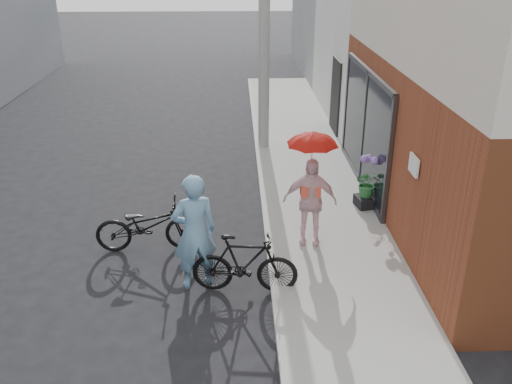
{
  "coord_description": "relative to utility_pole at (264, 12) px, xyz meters",
  "views": [
    {
      "loc": [
        0.38,
        -7.6,
        4.95
      ],
      "look_at": [
        0.7,
        0.86,
        1.1
      ],
      "focal_mm": 38.0,
      "sensor_mm": 36.0,
      "label": 1
    }
  ],
  "objects": [
    {
      "name": "utility_pole",
      "position": [
        0.0,
        0.0,
        0.0
      ],
      "size": [
        0.28,
        0.28,
        7.0
      ],
      "primitive_type": "cylinder",
      "color": "#9E9E99",
      "rests_on": "ground"
    },
    {
      "name": "bike_left",
      "position": [
        -2.3,
        -5.13,
        -3.02
      ],
      "size": [
        1.86,
        0.73,
        0.96
      ],
      "primitive_type": "imported",
      "rotation": [
        0.0,
        0.0,
        1.62
      ],
      "color": "black",
      "rests_on": "ground"
    },
    {
      "name": "sidewalk",
      "position": [
        1.0,
        -4.0,
        -3.44
      ],
      "size": [
        2.2,
        24.0,
        0.12
      ],
      "primitive_type": "cube",
      "color": "#979792",
      "rests_on": "ground"
    },
    {
      "name": "officer",
      "position": [
        -1.39,
        -6.28,
        -2.55
      ],
      "size": [
        0.8,
        0.64,
        1.91
      ],
      "primitive_type": "imported",
      "rotation": [
        0.0,
        0.0,
        3.44
      ],
      "color": "#6796B7",
      "rests_on": "ground"
    },
    {
      "name": "plaster_building",
      "position": [
        6.1,
        3.0,
        0.0
      ],
      "size": [
        8.0,
        6.0,
        7.0
      ],
      "primitive_type": "cube",
      "color": "white",
      "rests_on": "ground"
    },
    {
      "name": "curb",
      "position": [
        -0.16,
        -4.0,
        -3.44
      ],
      "size": [
        0.12,
        24.0,
        0.12
      ],
      "primitive_type": "cube",
      "color": "#9E9E99",
      "rests_on": "ground"
    },
    {
      "name": "kimono_woman",
      "position": [
        0.54,
        -5.15,
        -2.59
      ],
      "size": [
        0.97,
        0.51,
        1.59
      ],
      "primitive_type": "imported",
      "rotation": [
        0.0,
        0.0,
        -0.14
      ],
      "color": "silver",
      "rests_on": "sidewalk"
    },
    {
      "name": "ground",
      "position": [
        -1.1,
        -6.0,
        -3.5
      ],
      "size": [
        80.0,
        80.0,
        0.0
      ],
      "primitive_type": "plane",
      "color": "black",
      "rests_on": "ground"
    },
    {
      "name": "potted_plant",
      "position": [
        1.9,
        -3.76,
        -2.88
      ],
      "size": [
        0.51,
        0.44,
        0.56
      ],
      "primitive_type": "imported",
      "color": "#296730",
      "rests_on": "planter"
    },
    {
      "name": "parasol",
      "position": [
        0.54,
        -5.15,
        -1.43
      ],
      "size": [
        0.83,
        0.83,
        0.73
      ],
      "primitive_type": "imported",
      "color": "red",
      "rests_on": "kimono_woman"
    },
    {
      "name": "planter",
      "position": [
        1.9,
        -3.76,
        -3.27
      ],
      "size": [
        0.48,
        0.48,
        0.22
      ],
      "primitive_type": "cube",
      "rotation": [
        0.0,
        0.0,
        0.2
      ],
      "color": "black",
      "rests_on": "sidewalk"
    },
    {
      "name": "bike_right",
      "position": [
        -0.62,
        -6.48,
        -3.01
      ],
      "size": [
        1.68,
        0.62,
        0.99
      ],
      "primitive_type": "imported",
      "rotation": [
        0.0,
        0.0,
        1.47
      ],
      "color": "black",
      "rests_on": "ground"
    }
  ]
}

